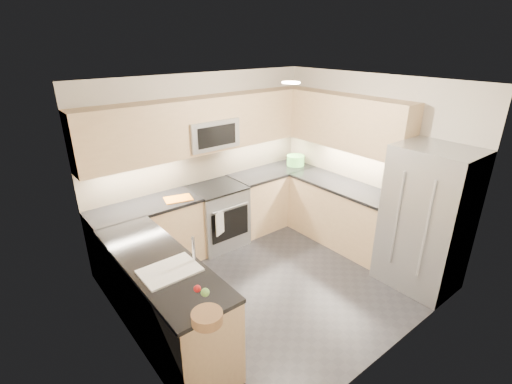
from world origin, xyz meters
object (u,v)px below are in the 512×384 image
object	(u,v)px
gas_range	(218,216)
refrigerator	(427,219)
utensil_bowl	(296,160)
fruit_basket	(207,318)
microwave	(209,133)
cutting_board	(178,199)

from	to	relation	value
gas_range	refrigerator	bearing A→B (deg)	-59.12
utensil_bowl	fruit_basket	world-z (taller)	utensil_bowl
microwave	refrigerator	size ratio (longest dim) A/B	0.42
refrigerator	fruit_basket	world-z (taller)	refrigerator
utensil_bowl	refrigerator	bearing A→B (deg)	-92.95
gas_range	microwave	xyz separation A→B (m)	(0.00, 0.12, 1.24)
refrigerator	fruit_basket	bearing A→B (deg)	177.74
gas_range	utensil_bowl	world-z (taller)	utensil_bowl
gas_range	refrigerator	world-z (taller)	refrigerator
microwave	utensil_bowl	world-z (taller)	microwave
microwave	utensil_bowl	size ratio (longest dim) A/B	2.58
cutting_board	fruit_basket	world-z (taller)	fruit_basket
gas_range	fruit_basket	world-z (taller)	fruit_basket
gas_range	refrigerator	xyz separation A→B (m)	(1.45, -2.43, 0.45)
cutting_board	fruit_basket	xyz separation A→B (m)	(-0.92, -2.23, 0.04)
utensil_bowl	cutting_board	bearing A→B (deg)	-178.75
refrigerator	utensil_bowl	distance (m)	2.41
microwave	utensil_bowl	distance (m)	1.72
utensil_bowl	microwave	bearing A→B (deg)	174.51
utensil_bowl	fruit_basket	bearing A→B (deg)	-144.13
fruit_basket	microwave	bearing A→B (deg)	57.01
gas_range	cutting_board	distance (m)	0.82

